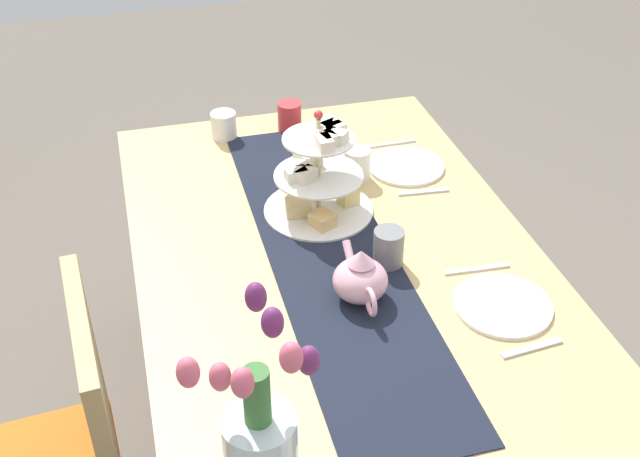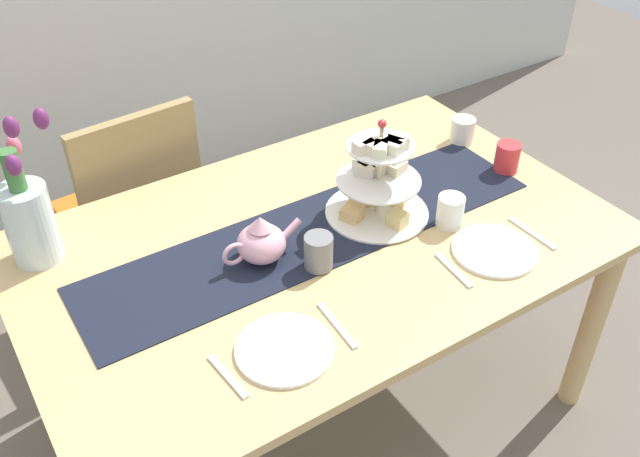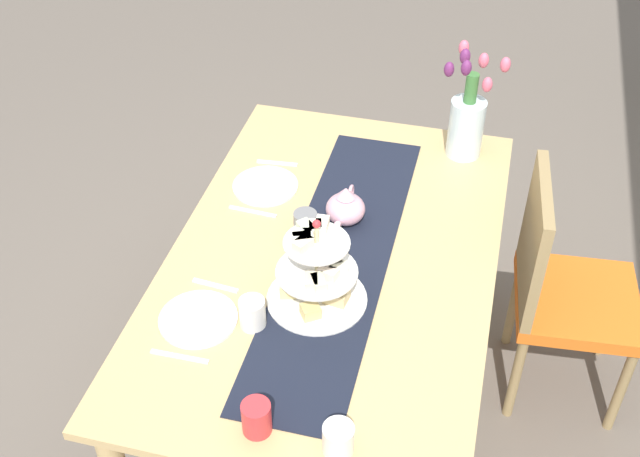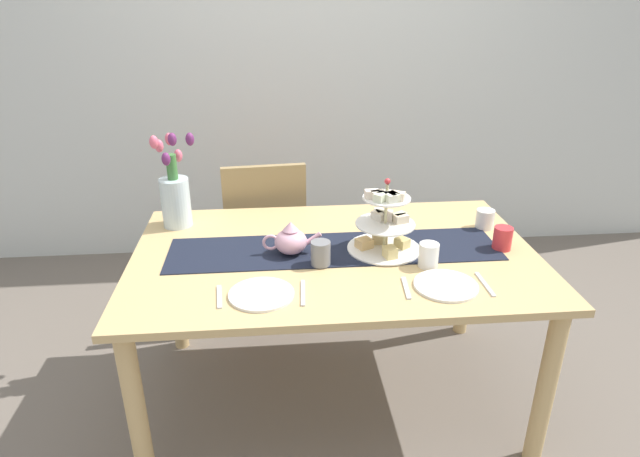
{
  "view_description": "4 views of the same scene",
  "coord_description": "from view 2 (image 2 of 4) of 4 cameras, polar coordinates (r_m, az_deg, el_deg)",
  "views": [
    {
      "loc": [
        -1.54,
        0.46,
        1.95
      ],
      "look_at": [
        -0.03,
        0.06,
        0.84
      ],
      "focal_mm": 44.48,
      "sensor_mm": 36.0,
      "label": 1
    },
    {
      "loc": [
        -0.82,
        -1.28,
        1.92
      ],
      "look_at": [
        -0.04,
        -0.07,
        0.83
      ],
      "focal_mm": 38.92,
      "sensor_mm": 36.0,
      "label": 2
    },
    {
      "loc": [
        1.84,
        0.42,
        2.44
      ],
      "look_at": [
        -0.01,
        -0.04,
        0.83
      ],
      "focal_mm": 45.14,
      "sensor_mm": 36.0,
      "label": 3
    },
    {
      "loc": [
        -0.24,
        -1.94,
        1.71
      ],
      "look_at": [
        -0.06,
        0.04,
        0.82
      ],
      "focal_mm": 30.27,
      "sensor_mm": 36.0,
      "label": 4
    }
  ],
  "objects": [
    {
      "name": "cream_jug",
      "position": [
        2.39,
        11.65,
        7.92
      ],
      "size": [
        0.08,
        0.08,
        0.08
      ],
      "primitive_type": "cylinder",
      "color": "white",
      "rests_on": "dining_table"
    },
    {
      "name": "tulip_vase",
      "position": [
        1.92,
        -22.99,
        1.26
      ],
      "size": [
        0.18,
        0.22,
        0.43
      ],
      "color": "silver",
      "rests_on": "dining_table"
    },
    {
      "name": "chair_left",
      "position": [
        2.52,
        -15.04,
        1.65
      ],
      "size": [
        0.45,
        0.45,
        0.91
      ],
      "color": "#9C8254",
      "rests_on": "ground_plane"
    },
    {
      "name": "mug_orange",
      "position": [
        2.26,
        15.13,
        5.66
      ],
      "size": [
        0.08,
        0.08,
        0.09
      ],
      "primitive_type": "cylinder",
      "color": "red",
      "rests_on": "dining_table"
    },
    {
      "name": "table_runner",
      "position": [
        1.94,
        -0.46,
        -0.35
      ],
      "size": [
        1.35,
        0.31,
        0.0
      ],
      "primitive_type": "cube",
      "color": "black",
      "rests_on": "dining_table"
    },
    {
      "name": "tiered_cake_stand",
      "position": [
        1.96,
        4.8,
        3.8
      ],
      "size": [
        0.3,
        0.3,
        0.3
      ],
      "color": "beige",
      "rests_on": "table_runner"
    },
    {
      "name": "dinner_plate_right",
      "position": [
        1.93,
        14.13,
        -1.77
      ],
      "size": [
        0.23,
        0.23,
        0.01
      ],
      "primitive_type": "cylinder",
      "color": "white",
      "rests_on": "dining_table"
    },
    {
      "name": "knife_right",
      "position": [
        2.02,
        17.03,
        -0.38
      ],
      "size": [
        0.02,
        0.17,
        0.01
      ],
      "primitive_type": "cube",
      "rotation": [
        0.0,
        0.0,
        0.01
      ],
      "color": "silver",
      "rests_on": "dining_table"
    },
    {
      "name": "fork_left",
      "position": [
        1.57,
        -7.59,
        -11.96
      ],
      "size": [
        0.03,
        0.15,
        0.01
      ],
      "primitive_type": "cube",
      "rotation": [
        0.0,
        0.0,
        0.09
      ],
      "color": "silver",
      "rests_on": "dining_table"
    },
    {
      "name": "knife_left",
      "position": [
        1.67,
        1.39,
        -7.95
      ],
      "size": [
        0.02,
        0.17,
        0.01
      ],
      "primitive_type": "cube",
      "rotation": [
        0.0,
        0.0,
        -0.06
      ],
      "color": "silver",
      "rests_on": "dining_table"
    },
    {
      "name": "teapot",
      "position": [
        1.82,
        -4.87,
        -1.12
      ],
      "size": [
        0.24,
        0.13,
        0.14
      ],
      "color": "#E5A8BC",
      "rests_on": "table_runner"
    },
    {
      "name": "dining_table",
      "position": [
        1.99,
        -0.13,
        -2.85
      ],
      "size": [
        1.63,
        1.02,
        0.73
      ],
      "color": "tan",
      "rests_on": "ground_plane"
    },
    {
      "name": "dinner_plate_left",
      "position": [
        1.61,
        -2.95,
        -9.88
      ],
      "size": [
        0.23,
        0.23,
        0.01
      ],
      "primitive_type": "cylinder",
      "color": "white",
      "rests_on": "dining_table"
    },
    {
      "name": "mug_white_text",
      "position": [
        1.98,
        10.66,
        1.4
      ],
      "size": [
        0.08,
        0.08,
        0.09
      ],
      "primitive_type": "cylinder",
      "color": "white",
      "rests_on": "dining_table"
    },
    {
      "name": "mug_grey",
      "position": [
        1.8,
        -0.12,
        -1.92
      ],
      "size": [
        0.08,
        0.08,
        0.09
      ],
      "primitive_type": "cylinder",
      "color": "slate",
      "rests_on": "table_runner"
    },
    {
      "name": "fork_right",
      "position": [
        1.85,
        10.92,
        -3.38
      ],
      "size": [
        0.03,
        0.15,
        0.01
      ],
      "primitive_type": "cube",
      "rotation": [
        0.0,
        0.0,
        -0.09
      ],
      "color": "silver",
      "rests_on": "dining_table"
    },
    {
      "name": "ground_plane",
      "position": [
        2.45,
        -0.11,
        -14.32
      ],
      "size": [
        8.0,
        8.0,
        0.0
      ],
      "primitive_type": "plane",
      "color": "#6B6056"
    }
  ]
}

